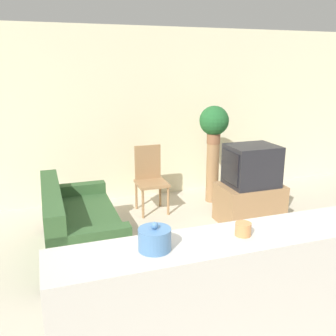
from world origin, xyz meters
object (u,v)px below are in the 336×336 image
(couch, at_px, (78,229))
(television, at_px, (251,165))
(decorative_bowl, at_px, (155,239))
(wooden_chair, at_px, (150,176))
(potted_plant, at_px, (214,122))

(couch, bearing_deg, television, 3.19)
(decorative_bowl, bearing_deg, couch, 96.83)
(wooden_chair, bearing_deg, couch, -139.01)
(potted_plant, bearing_deg, wooden_chair, -177.23)
(potted_plant, bearing_deg, decorative_bowl, -120.99)
(television, relative_size, decorative_bowl, 3.36)
(potted_plant, distance_m, decorative_bowl, 3.79)
(wooden_chair, distance_m, decorative_bowl, 3.37)
(television, relative_size, potted_plant, 1.13)
(wooden_chair, height_order, decorative_bowl, decorative_bowl)
(television, xyz_separation_m, wooden_chair, (-1.17, 0.88, -0.29))
(decorative_bowl, bearing_deg, television, 48.16)
(television, bearing_deg, decorative_bowl, -131.84)
(couch, distance_m, wooden_chair, 1.56)
(wooden_chair, distance_m, potted_plant, 1.29)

